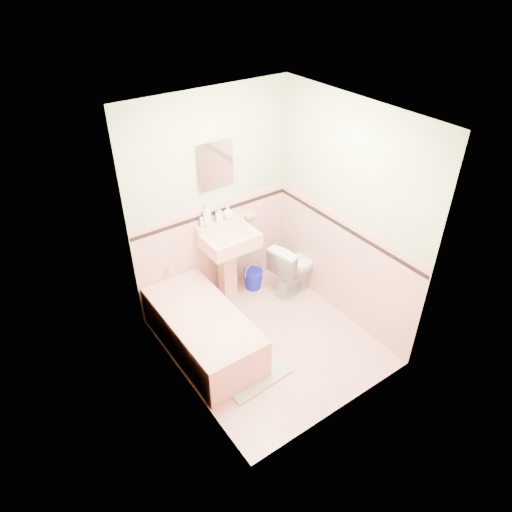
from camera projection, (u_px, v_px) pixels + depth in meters
floor at (269, 341)px, 5.13m from camera, size 2.20×2.20×0.00m
ceiling at (274, 116)px, 3.71m from camera, size 2.20×2.20×0.00m
wall_back at (212, 202)px, 5.16m from camera, size 2.50×0.00×2.50m
wall_front at (354, 309)px, 3.68m from camera, size 2.50×0.00×2.50m
wall_left at (177, 284)px, 3.95m from camera, size 0.00×2.50×2.50m
wall_right at (347, 217)px, 4.89m from camera, size 0.00×2.50×2.50m
wainscot_back at (216, 251)px, 5.52m from camera, size 2.00×0.00×2.00m
wainscot_front at (344, 364)px, 4.05m from camera, size 2.00×0.00×2.00m
wainscot_left at (185, 338)px, 4.32m from camera, size 0.00×2.20×2.20m
wainscot_right at (340, 267)px, 5.26m from camera, size 0.00×2.20×2.20m
accent_back at (214, 213)px, 5.22m from camera, size 2.00×0.00×2.00m
accent_front at (350, 320)px, 3.76m from camera, size 2.00×0.00×2.00m
accent_left at (180, 295)px, 4.03m from camera, size 0.00×2.20×2.20m
accent_right at (344, 228)px, 4.96m from camera, size 0.00×2.20×2.20m
cap_back at (213, 205)px, 5.17m from camera, size 2.00×0.00×2.00m
cap_front at (352, 310)px, 3.71m from camera, size 2.00×0.00×2.00m
cap_left at (179, 286)px, 3.97m from camera, size 0.00×2.20×2.20m
cap_right at (345, 220)px, 4.90m from camera, size 0.00×2.20×2.20m
bathtub at (203, 332)px, 4.92m from camera, size 0.70×1.50×0.45m
tub_faucet at (169, 268)px, 5.18m from camera, size 0.04×0.12×0.04m
sink at (230, 267)px, 5.46m from camera, size 0.61×0.50×0.96m
sink_faucet at (222, 228)px, 5.29m from camera, size 0.02×0.02×0.10m
medicine_cabinet at (215, 164)px, 4.91m from camera, size 0.35×0.04×0.44m
soap_dish at (249, 215)px, 5.53m from camera, size 0.13×0.08×0.04m
soap_bottle_left at (207, 215)px, 5.12m from camera, size 0.13×0.13×0.27m
soap_bottle_mid at (219, 214)px, 5.22m from camera, size 0.10×0.10×0.17m
soap_bottle_right at (228, 212)px, 5.28m from camera, size 0.14×0.14×0.16m
tube at (202, 222)px, 5.13m from camera, size 0.05×0.05×0.12m
toilet at (295, 266)px, 5.70m from camera, size 0.74×0.51×0.69m
bucket at (253, 279)px, 5.85m from camera, size 0.30×0.30×0.25m
bath_mat at (253, 374)px, 4.72m from camera, size 0.70×0.49×0.03m
shoe at (262, 366)px, 4.75m from camera, size 0.18×0.13×0.06m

